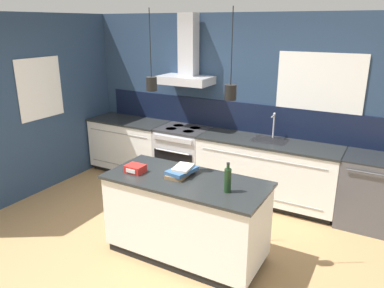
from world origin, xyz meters
name	(u,v)px	position (x,y,z in m)	size (l,w,h in m)	color
ground_plane	(159,245)	(0.00, 0.00, 0.00)	(16.00, 16.00, 0.00)	#A87F51
wall_back	(229,100)	(-0.03, 2.00, 1.36)	(5.60, 2.10, 2.60)	navy
wall_left	(48,103)	(-2.43, 0.70, 1.30)	(0.08, 3.80, 2.60)	navy
counter_run_left	(131,145)	(-1.70, 1.69, 0.46)	(1.34, 0.64, 0.91)	black
counter_run_sink	(267,171)	(0.71, 1.69, 0.46)	(1.97, 0.64, 1.28)	black
oven_range	(183,156)	(-0.65, 1.69, 0.46)	(0.77, 0.66, 0.91)	#B5B5BA
dishwasher	(366,191)	(1.99, 1.69, 0.46)	(0.61, 0.65, 0.91)	#4C4C51
kitchen_island	(186,217)	(0.37, 0.01, 0.46)	(1.73, 0.77, 0.91)	black
bottle_on_island	(228,180)	(0.87, -0.06, 1.04)	(0.07, 0.07, 0.30)	#193319
book_stack	(181,171)	(0.27, 0.07, 0.96)	(0.26, 0.36, 0.10)	olive
red_supply_box	(135,169)	(-0.21, -0.10, 0.95)	(0.20, 0.17, 0.08)	red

